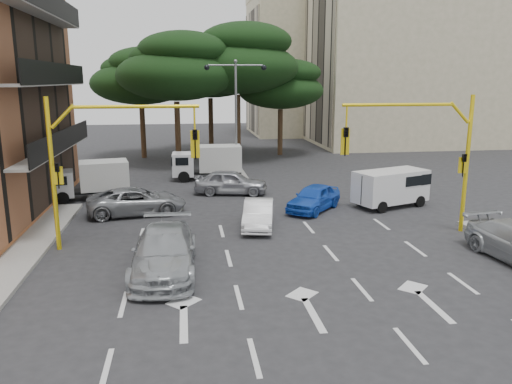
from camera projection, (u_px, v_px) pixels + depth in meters
ground at (280, 256)px, 19.18m from camera, size 120.00×120.00×0.00m
median_strip at (237, 176)px, 34.61m from camera, size 1.40×6.00×0.15m
apartment_beige_near at (414, 52)px, 50.81m from camera, size 20.20×12.15×18.70m
apartment_beige_far at (316, 65)px, 61.63m from camera, size 16.20×12.15×16.70m
pine_left_near at (176, 66)px, 38.15m from camera, size 9.15×9.15×10.23m
pine_center at (238, 59)px, 40.63m from camera, size 9.98×9.98×11.16m
pine_left_far at (141, 76)px, 41.75m from camera, size 8.32×8.32×9.30m
pine_right at (281, 84)px, 43.58m from camera, size 7.49×7.49×8.37m
pine_back at (211, 68)px, 45.33m from camera, size 9.15×9.15×10.23m
signal_mast_right at (429, 145)px, 21.20m from camera, size 5.79×0.37×6.00m
signal_mast_left at (99, 152)px, 19.30m from camera, size 5.79×0.37×6.00m
street_lamp_center at (236, 98)px, 33.43m from camera, size 4.16×0.36×7.77m
car_white_hatch at (258, 214)px, 22.77m from camera, size 1.99×3.91×1.23m
car_blue_compact at (314, 198)px, 25.68m from camera, size 3.74×4.04×1.34m
car_silver_wagon at (164, 251)px, 17.34m from camera, size 2.32×5.38×1.54m
car_silver_cross_a at (137, 201)px, 24.96m from camera, size 5.12×2.93×1.34m
car_silver_cross_b at (231, 182)px, 29.37m from camera, size 4.51×2.52×1.45m
van_white at (391, 188)px, 26.44m from camera, size 4.33×3.03×1.98m
box_truck_a at (90, 181)px, 28.01m from camera, size 4.63×2.63×2.14m
box_truck_b at (208, 163)px, 33.60m from camera, size 4.72×2.09×2.30m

